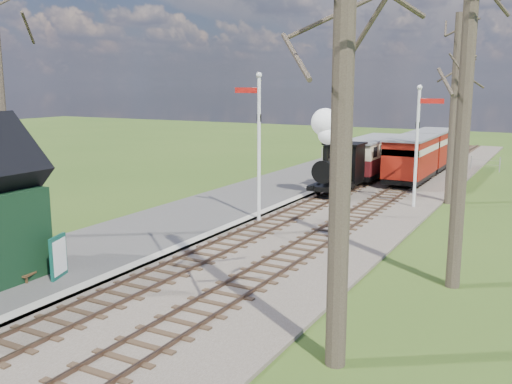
# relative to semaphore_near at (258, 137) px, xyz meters

# --- Properties ---
(distant_hills) EXTENTS (114.40, 48.00, 22.02)m
(distant_hills) POSITION_rel_semaphore_near_xyz_m (2.17, 48.38, -19.83)
(distant_hills) COLOR #385B23
(distant_hills) RESTS_ON ground
(ballast_bed) EXTENTS (8.00, 60.00, 0.10)m
(ballast_bed) POSITION_rel_semaphore_near_xyz_m (2.07, 6.00, -3.57)
(ballast_bed) COLOR brown
(ballast_bed) RESTS_ON ground
(track_near) EXTENTS (1.60, 60.00, 0.15)m
(track_near) POSITION_rel_semaphore_near_xyz_m (0.77, 6.00, -3.52)
(track_near) COLOR brown
(track_near) RESTS_ON ground
(track_far) EXTENTS (1.60, 60.00, 0.15)m
(track_far) POSITION_rel_semaphore_near_xyz_m (3.37, 6.00, -3.52)
(track_far) COLOR brown
(track_far) RESTS_ON ground
(platform) EXTENTS (5.00, 44.00, 0.20)m
(platform) POSITION_rel_semaphore_near_xyz_m (-2.73, -2.00, -3.52)
(platform) COLOR #474442
(platform) RESTS_ON ground
(coping_strip) EXTENTS (0.40, 44.00, 0.21)m
(coping_strip) POSITION_rel_semaphore_near_xyz_m (-0.43, -2.00, -3.52)
(coping_strip) COLOR #B2AD9E
(coping_strip) RESTS_ON ground
(semaphore_near) EXTENTS (1.22, 0.24, 6.22)m
(semaphore_near) POSITION_rel_semaphore_near_xyz_m (0.00, 0.00, 0.00)
(semaphore_near) COLOR silver
(semaphore_near) RESTS_ON ground
(semaphore_far) EXTENTS (1.22, 0.24, 5.72)m
(semaphore_far) POSITION_rel_semaphore_near_xyz_m (5.14, 6.00, -0.27)
(semaphore_far) COLOR silver
(semaphore_far) RESTS_ON ground
(bare_trees) EXTENTS (15.51, 22.39, 12.00)m
(bare_trees) POSITION_rel_semaphore_near_xyz_m (2.10, -5.90, 1.59)
(bare_trees) COLOR #382D23
(bare_trees) RESTS_ON ground
(fence_line) EXTENTS (12.60, 0.08, 1.00)m
(fence_line) POSITION_rel_semaphore_near_xyz_m (1.07, 20.00, -3.07)
(fence_line) COLOR slate
(fence_line) RESTS_ON ground
(locomotive) EXTENTS (1.76, 4.10, 4.40)m
(locomotive) POSITION_rel_semaphore_near_xyz_m (0.76, 7.09, -1.59)
(locomotive) COLOR black
(locomotive) RESTS_ON ground
(coach) EXTENTS (2.05, 7.04, 2.16)m
(coach) POSITION_rel_semaphore_near_xyz_m (0.77, 13.15, -2.13)
(coach) COLOR black
(coach) RESTS_ON ground
(red_carriage_a) EXTENTS (2.13, 5.29, 2.25)m
(red_carriage_a) POSITION_rel_semaphore_near_xyz_m (3.37, 12.21, -2.08)
(red_carriage_a) COLOR black
(red_carriage_a) RESTS_ON ground
(red_carriage_b) EXTENTS (2.13, 5.29, 2.25)m
(red_carriage_b) POSITION_rel_semaphore_near_xyz_m (3.37, 17.71, -2.08)
(red_carriage_b) COLOR black
(red_carriage_b) RESTS_ON ground
(sign_board) EXTENTS (0.38, 0.83, 1.25)m
(sign_board) POSITION_rel_semaphore_near_xyz_m (-1.55, -9.25, -2.80)
(sign_board) COLOR #0F473A
(sign_board) RESTS_ON platform
(bench) EXTENTS (0.67, 1.31, 0.72)m
(bench) POSITION_rel_semaphore_near_xyz_m (-2.32, -9.61, -3.08)
(bench) COLOR #483019
(bench) RESTS_ON platform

